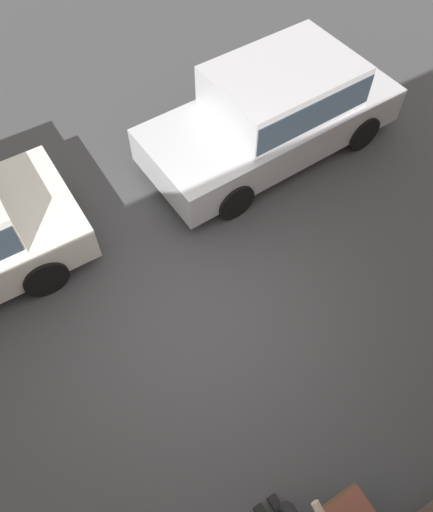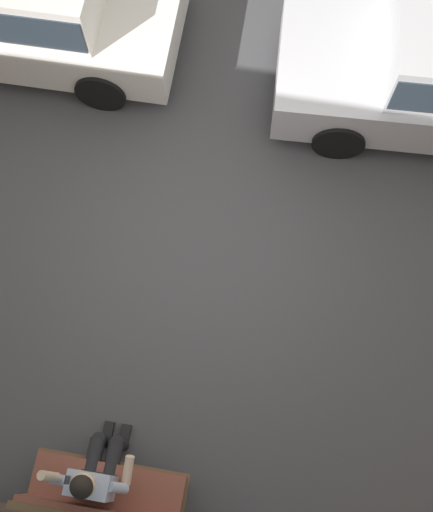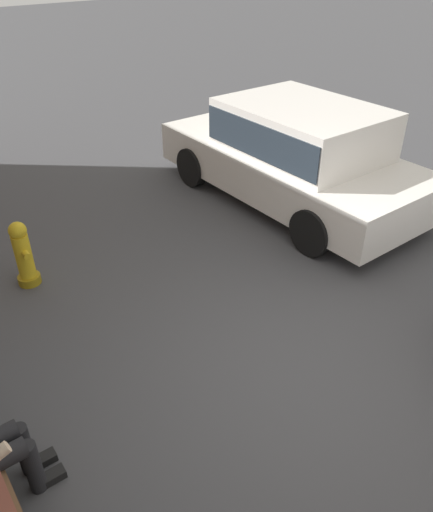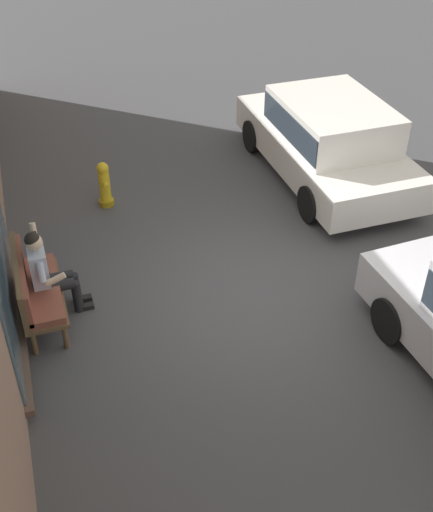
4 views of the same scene
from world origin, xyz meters
name	(u,v)px [view 1 (image 1 of 4)]	position (x,y,z in m)	size (l,w,h in m)	color
ground_plane	(205,325)	(0.00, 0.00, 0.00)	(60.00, 60.00, 0.00)	#424244
parked_car_near	(276,108)	(-2.67, -2.30, 0.82)	(4.28, 2.01, 1.52)	silver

